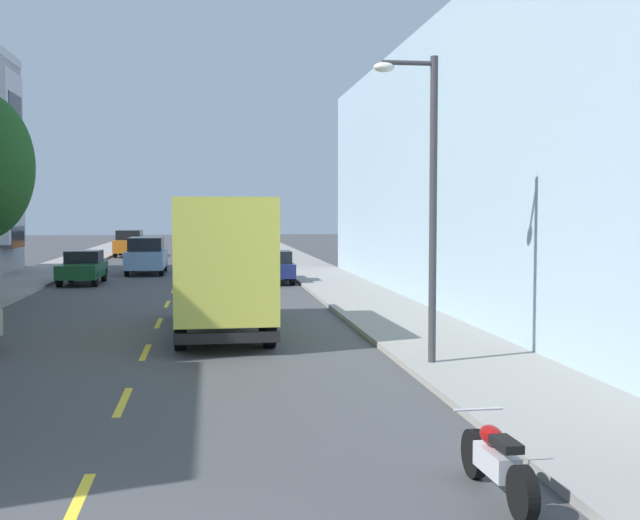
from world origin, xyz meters
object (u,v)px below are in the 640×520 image
object	(u,v)px
parked_wagon_charcoal	(257,254)
delivery_box_truck	(221,259)
parked_hatchback_navy	(273,267)
parked_hatchback_forest	(83,267)
parked_suv_orange	(130,243)
parked_hatchback_burgundy	(254,250)
street_lamp	(426,185)
moving_sky_sedan	(146,255)
parked_motorcycle	(497,462)

from	to	relation	value
parked_wagon_charcoal	delivery_box_truck	bearing A→B (deg)	-95.51
parked_hatchback_navy	delivery_box_truck	bearing A→B (deg)	-99.66
delivery_box_truck	parked_hatchback_forest	size ratio (longest dim) A/B	1.97
parked_wagon_charcoal	parked_suv_orange	xyz separation A→B (m)	(-8.61, 12.90, 0.18)
parked_hatchback_navy	parked_hatchback_burgundy	world-z (taller)	same
parked_wagon_charcoal	street_lamp	bearing A→B (deg)	-87.06
parked_hatchback_navy	parked_suv_orange	bearing A→B (deg)	110.15
delivery_box_truck	parked_wagon_charcoal	distance (m)	26.19
delivery_box_truck	parked_wagon_charcoal	world-z (taller)	delivery_box_truck
parked_hatchback_navy	moving_sky_sedan	size ratio (longest dim) A/B	0.83
delivery_box_truck	parked_suv_orange	world-z (taller)	delivery_box_truck
street_lamp	parked_suv_orange	size ratio (longest dim) A/B	1.31
parked_hatchback_navy	moving_sky_sedan	bearing A→B (deg)	133.76
parked_wagon_charcoal	parked_suv_orange	size ratio (longest dim) A/B	0.98
parked_suv_orange	parked_hatchback_forest	xyz separation A→B (m)	(0.08, -22.94, -0.23)
moving_sky_sedan	parked_motorcycle	size ratio (longest dim) A/B	2.34
parked_hatchback_burgundy	delivery_box_truck	bearing A→B (deg)	-94.74
parked_suv_orange	moving_sky_sedan	distance (m)	17.40
parked_hatchback_burgundy	parked_hatchback_forest	xyz separation A→B (m)	(-8.64, -15.61, 0.00)
parked_wagon_charcoal	parked_hatchback_burgundy	distance (m)	5.57
street_lamp	parked_motorcycle	xyz separation A→B (m)	(-1.19, -7.55, -3.42)
parked_suv_orange	parked_motorcycle	size ratio (longest dim) A/B	2.34
parked_wagon_charcoal	moving_sky_sedan	size ratio (longest dim) A/B	0.98
delivery_box_truck	parked_hatchback_burgundy	xyz separation A→B (m)	(2.62, 31.61, -1.26)
parked_hatchback_forest	parked_suv_orange	bearing A→B (deg)	90.19
delivery_box_truck	parked_suv_orange	distance (m)	39.44
parked_hatchback_burgundy	parked_motorcycle	xyz separation A→B (m)	(0.32, -44.71, -0.35)
street_lamp	parked_motorcycle	distance (m)	8.37
parked_motorcycle	street_lamp	bearing A→B (deg)	81.05
moving_sky_sedan	parked_motorcycle	world-z (taller)	moving_sky_sedan
delivery_box_truck	parked_hatchback_forest	distance (m)	17.15
delivery_box_truck	parked_hatchback_burgundy	size ratio (longest dim) A/B	1.98
delivery_box_truck	parked_hatchback_navy	world-z (taller)	delivery_box_truck
moving_sky_sedan	parked_wagon_charcoal	bearing A→B (deg)	35.19
parked_suv_orange	parked_motorcycle	world-z (taller)	parked_suv_orange
delivery_box_truck	moving_sky_sedan	size ratio (longest dim) A/B	1.65
street_lamp	parked_wagon_charcoal	bearing A→B (deg)	92.94
parked_hatchback_navy	parked_suv_orange	distance (m)	25.24
parked_hatchback_forest	parked_motorcycle	distance (m)	30.46
parked_wagon_charcoal	parked_hatchback_navy	world-z (taller)	same
parked_motorcycle	moving_sky_sedan	bearing A→B (deg)	100.65
parked_hatchback_burgundy	parked_hatchback_forest	size ratio (longest dim) A/B	0.99
parked_wagon_charcoal	parked_hatchback_forest	xyz separation A→B (m)	(-8.53, -10.04, -0.05)
parked_wagon_charcoal	parked_motorcycle	size ratio (longest dim) A/B	2.29
street_lamp	parked_motorcycle	world-z (taller)	street_lamp
street_lamp	delivery_box_truck	bearing A→B (deg)	126.68
parked_wagon_charcoal	parked_hatchback_burgundy	world-z (taller)	same
parked_hatchback_forest	moving_sky_sedan	distance (m)	6.22
delivery_box_truck	parked_suv_orange	bearing A→B (deg)	98.90
parked_suv_orange	parked_hatchback_burgundy	world-z (taller)	parked_suv_orange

